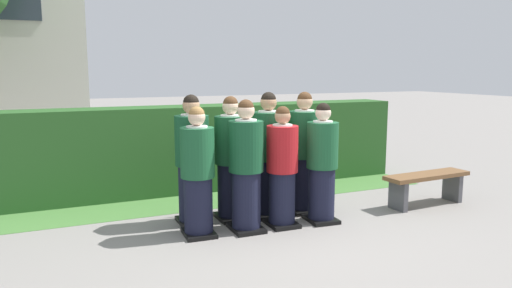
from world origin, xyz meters
name	(u,v)px	position (x,y,z in m)	size (l,w,h in m)	color
ground_plane	(264,228)	(0.00, 0.00, 0.00)	(60.00, 60.00, 0.00)	gray
student_front_row_0	(198,175)	(-0.84, 0.08, 0.75)	(0.41, 0.47, 1.57)	black
student_front_row_1	(246,169)	(-0.24, 0.01, 0.78)	(0.43, 0.48, 1.64)	black
student_in_red_blazer	(282,170)	(0.26, -0.01, 0.74)	(0.40, 0.49, 1.55)	black
student_front_row_3	(322,166)	(0.82, -0.06, 0.75)	(0.41, 0.51, 1.58)	black
student_rear_row_0	(192,163)	(-0.76, 0.56, 0.80)	(0.44, 0.49, 1.69)	black
student_rear_row_1	(231,161)	(-0.24, 0.53, 0.79)	(0.43, 0.52, 1.66)	black
student_rear_row_2	(268,158)	(0.28, 0.47, 0.81)	(0.44, 0.52, 1.70)	black
student_rear_row_3	(304,155)	(0.82, 0.44, 0.81)	(0.44, 0.52, 1.70)	black
hedge	(207,147)	(0.00, 2.30, 0.70)	(7.00, 0.70, 1.41)	#285623
wooden_bench	(427,182)	(2.65, -0.03, 0.35)	(1.42, 0.43, 0.48)	brown
lawn_strip	(223,199)	(0.00, 1.50, 0.00)	(7.00, 0.90, 0.01)	#477A38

